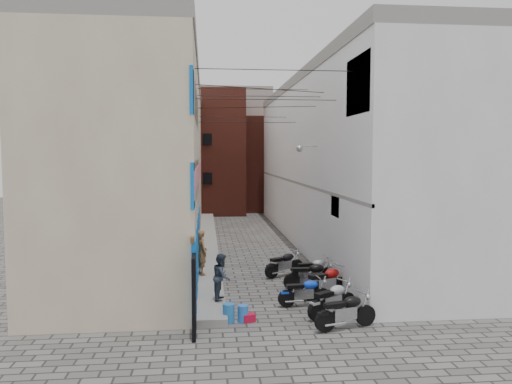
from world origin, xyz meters
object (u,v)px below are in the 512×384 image
object	(u,v)px
motorcycle_c	(305,291)
motorcycle_e	(311,274)
motorcycle_d	(327,280)
motorcycle_g	(284,263)
person_a	(202,252)
water_jug_far	(229,313)
red_crate	(248,318)
motorcycle_b	(332,298)
motorcycle_f	(314,269)
person_b	(222,277)
motorcycle_a	(346,309)
water_jug_near	(243,313)

from	to	relation	value
motorcycle_c	motorcycle_e	xyz separation A→B (m)	(0.59, 1.87, 0.06)
motorcycle_d	motorcycle_g	size ratio (longest dim) A/B	1.07
motorcycle_e	person_a	size ratio (longest dim) A/B	1.14
motorcycle_e	water_jug_far	xyz separation A→B (m)	(-3.10, -3.16, -0.30)
motorcycle_c	red_crate	bearing A→B (deg)	-60.66
motorcycle_b	motorcycle_f	xyz separation A→B (m)	(0.32, 3.96, -0.03)
motorcycle_e	red_crate	world-z (taller)	motorcycle_e
motorcycle_g	person_b	size ratio (longest dim) A/B	1.28
motorcycle_a	motorcycle_c	xyz separation A→B (m)	(-0.72, 2.18, -0.05)
motorcycle_d	person_b	bearing A→B (deg)	-102.82
motorcycle_c	motorcycle_e	size ratio (longest dim) A/B	0.89
motorcycle_a	motorcycle_b	bearing A→B (deg)	168.41
motorcycle_b	person_b	xyz separation A→B (m)	(-3.28, 1.22, 0.43)
motorcycle_g	water_jug_far	distance (m)	5.84
motorcycle_b	water_jug_near	distance (m)	2.74
motorcycle_c	person_b	bearing A→B (deg)	-98.00
person_a	water_jug_near	xyz separation A→B (m)	(1.22, -4.82, -0.87)
motorcycle_a	motorcycle_d	xyz separation A→B (m)	(0.23, 3.09, 0.03)
motorcycle_c	motorcycle_f	bearing A→B (deg)	157.63
motorcycle_e	red_crate	distance (m)	4.07
motorcycle_d	motorcycle_f	distance (m)	2.00
motorcycle_d	water_jug_near	distance (m)	3.76
water_jug_near	water_jug_far	distance (m)	0.42
person_b	water_jug_far	world-z (taller)	person_b
motorcycle_c	water_jug_near	size ratio (longest dim) A/B	3.60
motorcycle_a	motorcycle_e	xyz separation A→B (m)	(-0.12, 4.05, 0.02)
motorcycle_a	motorcycle_e	distance (m)	4.05
motorcycle_b	red_crate	world-z (taller)	motorcycle_b
motorcycle_e	person_b	size ratio (longest dim) A/B	1.34
motorcycle_e	motorcycle_c	bearing A→B (deg)	-18.17
motorcycle_f	motorcycle_d	bearing A→B (deg)	-7.23
water_jug_far	motorcycle_e	bearing A→B (deg)	45.53
motorcycle_e	water_jug_near	size ratio (longest dim) A/B	4.05
person_b	red_crate	world-z (taller)	person_b
motorcycle_c	water_jug_far	world-z (taller)	motorcycle_c
motorcycle_f	motorcycle_a	bearing A→B (deg)	-9.78
water_jug_far	red_crate	world-z (taller)	water_jug_far
motorcycle_a	motorcycle_e	bearing A→B (deg)	165.61
motorcycle_a	red_crate	world-z (taller)	motorcycle_a
motorcycle_b	water_jug_near	world-z (taller)	motorcycle_b
motorcycle_b	motorcycle_f	world-z (taller)	motorcycle_b
person_a	red_crate	distance (m)	5.11
person_a	water_jug_near	distance (m)	5.05
motorcycle_c	person_a	size ratio (longest dim) A/B	1.01
motorcycle_g	person_b	world-z (taller)	person_b
water_jug_near	water_jug_far	size ratio (longest dim) A/B	0.90
motorcycle_d	motorcycle_f	bearing A→B (deg)	155.53
motorcycle_a	motorcycle_b	world-z (taller)	motorcycle_b
person_b	person_a	bearing A→B (deg)	21.28
person_a	person_b	xyz separation A→B (m)	(0.65, -3.36, -0.13)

